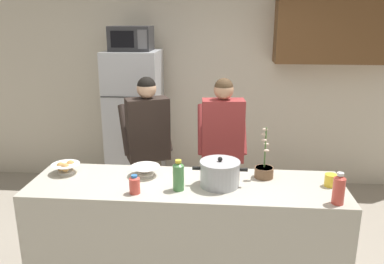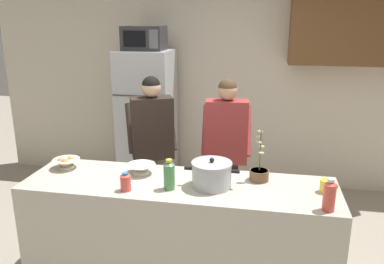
# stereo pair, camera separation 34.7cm
# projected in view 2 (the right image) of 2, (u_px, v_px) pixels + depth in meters

# --- Properties ---
(back_wall_unit) EXTENTS (6.00, 0.48, 2.60)m
(back_wall_unit) POSITION_uv_depth(u_px,v_px,m) (238.00, 77.00, 4.97)
(back_wall_unit) COLOR beige
(back_wall_unit) RESTS_ON ground
(kitchen_island) EXTENTS (2.42, 0.68, 0.92)m
(kitchen_island) POSITION_uv_depth(u_px,v_px,m) (179.00, 235.00, 3.15)
(kitchen_island) COLOR #BCB7A8
(kitchen_island) RESTS_ON ground
(refrigerator) EXTENTS (0.64, 0.68, 1.77)m
(refrigerator) POSITION_uv_depth(u_px,v_px,m) (148.00, 122.00, 4.92)
(refrigerator) COLOR #B7BABF
(refrigerator) RESTS_ON ground
(microwave) EXTENTS (0.48, 0.37, 0.28)m
(microwave) POSITION_uv_depth(u_px,v_px,m) (144.00, 38.00, 4.61)
(microwave) COLOR #2D2D30
(microwave) RESTS_ON refrigerator
(person_near_pot) EXTENTS (0.59, 0.55, 1.61)m
(person_near_pot) POSITION_uv_depth(u_px,v_px,m) (153.00, 137.00, 3.92)
(person_near_pot) COLOR #726656
(person_near_pot) RESTS_ON ground
(person_by_sink) EXTENTS (0.52, 0.44, 1.60)m
(person_by_sink) POSITION_uv_depth(u_px,v_px,m) (226.00, 140.00, 3.82)
(person_by_sink) COLOR black
(person_by_sink) RESTS_ON ground
(cooking_pot) EXTENTS (0.42, 0.31, 0.23)m
(cooking_pot) POSITION_uv_depth(u_px,v_px,m) (212.00, 174.00, 2.93)
(cooking_pot) COLOR #ADAFB5
(cooking_pot) RESTS_ON kitchen_island
(coffee_mug) EXTENTS (0.13, 0.09, 0.10)m
(coffee_mug) POSITION_uv_depth(u_px,v_px,m) (327.00, 186.00, 2.85)
(coffee_mug) COLOR yellow
(coffee_mug) RESTS_ON kitchen_island
(bread_bowl) EXTENTS (0.23, 0.23, 0.10)m
(bread_bowl) POSITION_uv_depth(u_px,v_px,m) (66.00, 163.00, 3.30)
(bread_bowl) COLOR white
(bread_bowl) RESTS_ON kitchen_island
(empty_bowl) EXTENTS (0.24, 0.24, 0.08)m
(empty_bowl) POSITION_uv_depth(u_px,v_px,m) (141.00, 168.00, 3.19)
(empty_bowl) COLOR white
(empty_bowl) RESTS_ON kitchen_island
(bottle_near_edge) EXTENTS (0.08, 0.08, 0.14)m
(bottle_near_edge) POSITION_uv_depth(u_px,v_px,m) (126.00, 182.00, 2.87)
(bottle_near_edge) COLOR #D84C3F
(bottle_near_edge) RESTS_ON kitchen_island
(bottle_mid_counter) EXTENTS (0.08, 0.08, 0.23)m
(bottle_mid_counter) POSITION_uv_depth(u_px,v_px,m) (169.00, 175.00, 2.88)
(bottle_mid_counter) COLOR #4C8C4C
(bottle_mid_counter) RESTS_ON kitchen_island
(bottle_far_corner) EXTENTS (0.08, 0.08, 0.23)m
(bottle_far_corner) POSITION_uv_depth(u_px,v_px,m) (329.00, 195.00, 2.56)
(bottle_far_corner) COLOR #D84C3F
(bottle_far_corner) RESTS_ON kitchen_island
(potted_orchid) EXTENTS (0.15, 0.15, 0.41)m
(potted_orchid) POSITION_uv_depth(u_px,v_px,m) (259.00, 172.00, 3.05)
(potted_orchid) COLOR brown
(potted_orchid) RESTS_ON kitchen_island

